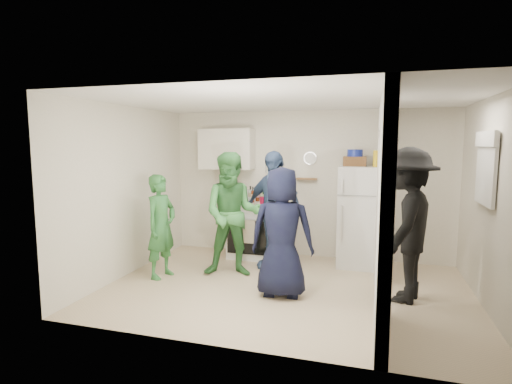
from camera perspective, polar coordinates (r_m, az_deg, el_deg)
floor at (r=5.55m, az=4.26°, el=-13.59°), size 4.80×4.80×0.00m
wall_back at (r=6.91m, az=7.30°, el=1.09°), size 4.80×0.00×4.80m
wall_front at (r=3.62m, az=-1.22°, el=-4.12°), size 4.80×0.00×4.80m
wall_left at (r=6.20m, az=-17.87°, el=0.16°), size 0.00×3.40×3.40m
wall_right at (r=5.31m, az=30.65°, el=-1.57°), size 0.00×3.40×3.40m
ceiling at (r=5.23m, az=4.51°, el=13.00°), size 4.80×4.80×0.00m
partition_pier_back at (r=6.23m, az=17.38°, el=0.20°), size 0.12×1.20×2.50m
partition_pier_front at (r=4.05m, az=17.90°, el=-3.28°), size 0.12×1.20×2.50m
partition_header at (r=5.10m, az=18.02°, el=10.59°), size 0.12×1.00×0.40m
stove at (r=6.90m, az=-0.40°, el=-5.34°), size 0.80×0.67×0.96m
upper_cabinet at (r=7.06m, az=-4.22°, el=6.13°), size 0.95×0.34×0.70m
fridge at (r=6.53m, az=14.57°, el=-3.42°), size 0.66×0.64×1.59m
wicker_basket at (r=6.49m, az=13.93°, el=4.28°), size 0.35×0.25×0.15m
blue_bowl at (r=6.49m, az=13.97°, el=5.43°), size 0.24×0.24×0.11m
yellow_cup_stack_top at (r=6.33m, az=16.79°, el=4.58°), size 0.09×0.09×0.25m
wall_clock at (r=6.85m, az=7.75°, el=4.81°), size 0.22×0.02×0.22m
spice_shelf at (r=6.85m, az=7.25°, el=1.89°), size 0.35×0.08×0.03m
nook_window at (r=5.46m, az=30.19°, el=2.89°), size 0.03×0.70×0.80m
nook_window_frame at (r=5.45m, az=30.04°, el=2.90°), size 0.04×0.76×0.86m
nook_valance at (r=5.44m, az=30.01°, el=6.59°), size 0.04×0.82×0.18m
yellow_cup_stack_stove at (r=6.63m, az=-1.95°, el=-0.56°), size 0.09×0.09×0.25m
red_cup at (r=6.56m, az=0.93°, el=-1.21°), size 0.09×0.09×0.12m
person_green_left at (r=5.96m, az=-13.39°, el=-4.79°), size 0.46×0.61×1.51m
person_green_center at (r=5.87m, az=-3.32°, el=-3.23°), size 1.03×0.89×1.82m
person_denim at (r=6.20m, az=2.50°, el=-2.61°), size 1.17×0.86×1.84m
person_navy at (r=5.08m, az=3.72°, el=-5.76°), size 0.86×0.60×1.66m
person_nook at (r=5.25m, az=20.67°, el=-4.40°), size 1.06×1.39×1.91m
bottle_a at (r=7.00m, az=-2.16°, el=-0.11°), size 0.06×0.06×0.26m
bottle_b at (r=6.77m, az=-2.00°, el=-0.17°), size 0.07×0.07×0.31m
bottle_c at (r=6.98m, az=-0.81°, el=-0.16°), size 0.08×0.08×0.25m
bottle_d at (r=6.74m, az=-0.45°, el=-0.36°), size 0.06×0.06×0.27m
bottle_e at (r=6.96m, az=0.77°, el=-0.12°), size 0.07×0.07×0.27m
bottle_f at (r=6.78m, az=1.21°, el=-0.38°), size 0.06×0.06×0.25m
bottle_g at (r=6.87m, az=1.87°, el=-0.17°), size 0.07×0.07×0.28m
bottle_h at (r=6.77m, az=-3.00°, el=-0.29°), size 0.08×0.08×0.28m
bottle_i at (r=6.87m, az=0.21°, el=-0.20°), size 0.07×0.07×0.27m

